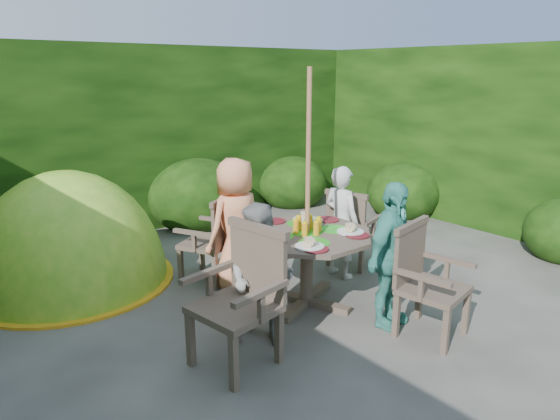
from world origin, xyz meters
TOP-DOWN VIEW (x-y plane):
  - ground at (0.00, 0.00)m, footprint 60.00×60.00m
  - hedge_enclosure at (0.00, 1.33)m, footprint 9.00×9.00m
  - patio_table at (0.09, 0.43)m, footprint 1.60×1.60m
  - parasol_pole at (0.09, 0.43)m, footprint 0.06×0.06m
  - garden_chair_right at (1.12, 0.83)m, footprint 0.58×0.63m
  - garden_chair_left at (-0.92, 0.03)m, footprint 0.63×0.69m
  - garden_chair_back at (-0.29, 1.46)m, footprint 0.70×0.67m
  - garden_chair_front at (0.50, -0.59)m, footprint 0.63×0.58m
  - child_right at (0.84, 0.72)m, footprint 0.31×0.46m
  - child_left at (-0.66, 0.15)m, footprint 0.65×0.71m
  - child_back at (-0.19, 1.18)m, footprint 0.71×0.52m
  - child_front at (0.38, -0.32)m, footprint 0.81×0.50m
  - dome_tent at (-1.49, 2.36)m, footprint 2.14×2.14m

SIDE VIEW (x-z plane):
  - ground at x=0.00m, z-range 0.00..0.00m
  - dome_tent at x=-1.49m, z-range -1.20..1.20m
  - garden_chair_right at x=1.12m, z-range 0.03..0.90m
  - garden_chair_back at x=-0.29m, z-range 0.03..0.93m
  - garden_chair_front at x=0.50m, z-range 0.03..0.95m
  - garden_chair_left at x=-0.92m, z-range 0.03..1.05m
  - child_left at x=-0.66m, z-range 0.00..1.18m
  - patio_table at x=0.09m, z-range 0.17..1.04m
  - child_right at x=0.84m, z-range 0.00..1.22m
  - child_front at x=0.38m, z-range 0.00..1.29m
  - child_back at x=-0.19m, z-range 0.00..1.35m
  - parasol_pole at x=0.09m, z-range 0.00..2.20m
  - hedge_enclosure at x=0.00m, z-range 0.00..2.50m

